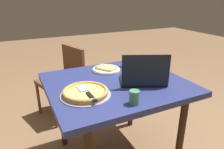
# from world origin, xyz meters

# --- Properties ---
(dining_table) EXTENTS (1.06, 0.92, 0.75)m
(dining_table) POSITION_xyz_m (0.00, 0.00, 0.67)
(dining_table) COLOR navy
(dining_table) RESTS_ON ground_plane
(laptop) EXTENTS (0.41, 0.35, 0.25)m
(laptop) POSITION_xyz_m (-0.16, 0.13, 0.80)
(laptop) COLOR black
(laptop) RESTS_ON dining_table
(pizza_plate) EXTENTS (0.25, 0.25, 0.04)m
(pizza_plate) POSITION_xyz_m (-0.03, -0.26, 0.76)
(pizza_plate) COLOR white
(pizza_plate) RESTS_ON dining_table
(pizza_tray) EXTENTS (0.35, 0.35, 0.04)m
(pizza_tray) POSITION_xyz_m (0.29, 0.12, 0.77)
(pizza_tray) COLOR #A096AF
(pizza_tray) RESTS_ON dining_table
(table_knife) EXTENTS (0.24, 0.03, 0.01)m
(table_knife) POSITION_xyz_m (-0.26, -0.28, 0.75)
(table_knife) COLOR #BDB4CB
(table_knife) RESTS_ON dining_table
(drink_cup) EXTENTS (0.06, 0.06, 0.09)m
(drink_cup) POSITION_xyz_m (0.06, 0.36, 0.79)
(drink_cup) COLOR #458A63
(drink_cup) RESTS_ON dining_table
(chair_near) EXTENTS (0.55, 0.55, 0.82)m
(chair_near) POSITION_xyz_m (0.19, -0.96, 0.48)
(chair_near) COLOR brown
(chair_near) RESTS_ON ground_plane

